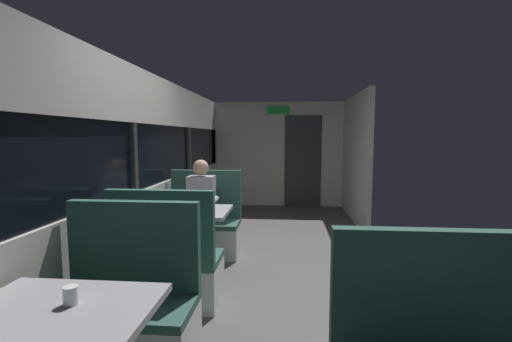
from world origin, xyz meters
TOP-DOWN VIEW (x-y plane):
  - ground_plane at (0.00, 0.00)m, footprint 3.30×9.20m
  - carriage_window_panel_left at (-1.45, 0.00)m, footprint 0.09×8.48m
  - carriage_end_bulkhead at (0.06, 4.19)m, footprint 2.90×0.11m
  - carriage_aisle_panel_right at (1.45, 3.00)m, footprint 0.08×2.40m
  - dining_table_near_window at (-0.89, -2.09)m, footprint 0.90×0.70m
  - bench_near_window_facing_entry at (-0.89, -1.39)m, footprint 0.95×0.50m
  - dining_table_mid_window at (-0.89, 0.16)m, footprint 0.90×0.70m
  - bench_mid_window_facing_end at (-0.89, -0.54)m, footprint 0.95×0.50m
  - bench_mid_window_facing_entry at (-0.89, 0.86)m, footprint 0.95×0.50m
  - seated_passenger at (-0.89, 0.79)m, footprint 0.47×0.55m
  - coffee_cup_primary at (-1.03, 0.02)m, footprint 0.07×0.07m
  - coffee_cup_secondary at (-0.86, -2.02)m, footprint 0.07×0.07m

SIDE VIEW (x-z plane):
  - ground_plane at x=0.00m, z-range -0.02..0.00m
  - bench_near_window_facing_entry at x=-0.89m, z-range -0.22..0.88m
  - bench_mid_window_facing_end at x=-0.89m, z-range -0.22..0.88m
  - bench_mid_window_facing_entry at x=-0.89m, z-range -0.22..0.88m
  - seated_passenger at x=-0.89m, z-range -0.09..1.17m
  - dining_table_near_window at x=-0.89m, z-range 0.27..1.01m
  - dining_table_mid_window at x=-0.89m, z-range 0.27..1.01m
  - coffee_cup_primary at x=-1.03m, z-range 0.74..0.83m
  - coffee_cup_secondary at x=-0.86m, z-range 0.74..0.83m
  - carriage_window_panel_left at x=-1.45m, z-range -0.04..2.26m
  - carriage_end_bulkhead at x=0.06m, z-range -0.01..2.29m
  - carriage_aisle_panel_right at x=1.45m, z-range 0.00..2.30m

